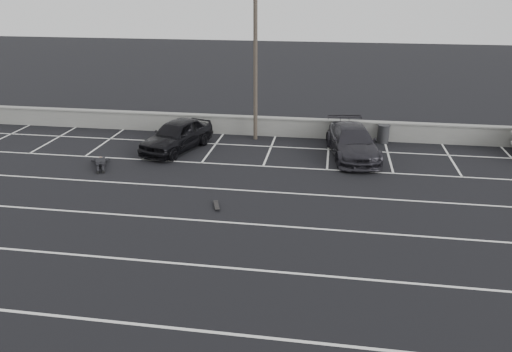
% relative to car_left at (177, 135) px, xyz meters
% --- Properties ---
extents(ground, '(120.00, 120.00, 0.00)m').
position_rel_car_left_xyz_m(ground, '(3.73, -10.73, -0.79)').
color(ground, black).
rests_on(ground, ground).
extents(seawall, '(50.00, 0.45, 1.06)m').
position_rel_car_left_xyz_m(seawall, '(3.73, 3.27, -0.24)').
color(seawall, gray).
rests_on(seawall, ground).
extents(stall_lines, '(36.00, 20.05, 0.01)m').
position_rel_car_left_xyz_m(stall_lines, '(3.65, -6.33, -0.78)').
color(stall_lines, silver).
rests_on(stall_lines, ground).
extents(car_left, '(3.26, 4.98, 1.58)m').
position_rel_car_left_xyz_m(car_left, '(0.00, 0.00, 0.00)').
color(car_left, black).
rests_on(car_left, ground).
extents(car_right, '(2.95, 5.47, 1.51)m').
position_rel_car_left_xyz_m(car_right, '(8.90, 0.36, -0.04)').
color(car_right, '#232228').
rests_on(car_right, ground).
extents(utility_pole, '(1.09, 0.22, 8.18)m').
position_rel_car_left_xyz_m(utility_pole, '(3.70, 2.47, 3.35)').
color(utility_pole, '#4C4238').
rests_on(utility_pole, ground).
extents(trash_bin, '(0.86, 0.86, 1.00)m').
position_rel_car_left_xyz_m(trash_bin, '(10.60, 2.87, -0.28)').
color(trash_bin, '#29292C').
rests_on(trash_bin, ground).
extents(person, '(2.75, 3.10, 0.48)m').
position_rel_car_left_xyz_m(person, '(-2.95, -2.73, -0.55)').
color(person, black).
rests_on(person, ground).
extents(skateboard, '(0.39, 0.71, 0.08)m').
position_rel_car_left_xyz_m(skateboard, '(3.59, -6.53, -0.72)').
color(skateboard, black).
rests_on(skateboard, ground).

